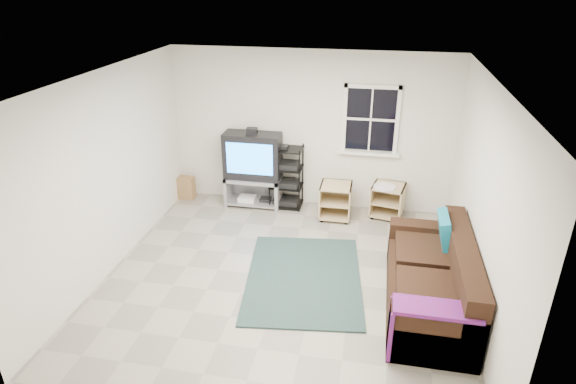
% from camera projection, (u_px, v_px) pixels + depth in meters
% --- Properties ---
extents(room, '(4.60, 4.62, 4.60)m').
position_uv_depth(room, '(370.00, 124.00, 7.58)').
color(room, gray).
rests_on(room, ground).
extents(tv_unit, '(0.93, 0.47, 1.37)m').
position_uv_depth(tv_unit, '(253.00, 164.00, 8.01)').
color(tv_unit, gray).
rests_on(tv_unit, ground).
extents(av_rack, '(0.54, 0.39, 1.08)m').
position_uv_depth(av_rack, '(286.00, 181.00, 8.06)').
color(av_rack, black).
rests_on(av_rack, ground).
extents(side_table_left, '(0.49, 0.49, 0.58)m').
position_uv_depth(side_table_left, '(336.00, 199.00, 7.78)').
color(side_table_left, tan).
rests_on(side_table_left, ground).
extents(side_table_right, '(0.58, 0.58, 0.57)m').
position_uv_depth(side_table_right, '(388.00, 198.00, 7.81)').
color(side_table_right, tan).
rests_on(side_table_right, ground).
extents(sofa, '(0.93, 2.10, 0.96)m').
position_uv_depth(sofa, '(433.00, 283.00, 5.65)').
color(sofa, black).
rests_on(sofa, ground).
extents(shag_rug, '(1.71, 2.19, 0.02)m').
position_uv_depth(shag_rug, '(304.00, 278.00, 6.31)').
color(shag_rug, black).
rests_on(shag_rug, ground).
extents(paper_bag, '(0.28, 0.19, 0.40)m').
position_uv_depth(paper_bag, '(186.00, 188.00, 8.47)').
color(paper_bag, olive).
rests_on(paper_bag, ground).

